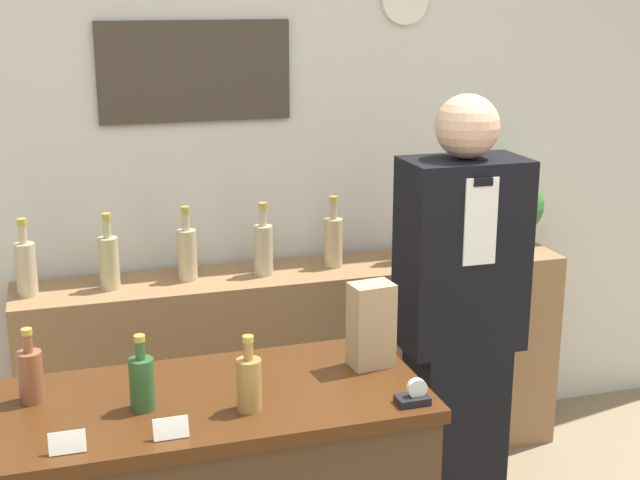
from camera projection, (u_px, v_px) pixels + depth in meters
The scene contains 18 objects.
back_wall at pixel (250, 160), 3.86m from camera, with size 5.20×0.09×2.70m.
back_shelf at pixel (301, 368), 3.93m from camera, with size 2.38×0.37×0.91m.
shopkeeper at pixel (458, 329), 3.28m from camera, with size 0.43×0.27×1.72m.
potted_plant at pixel (516, 213), 4.00m from camera, with size 0.24×0.24×0.34m.
paper_bag at pixel (371, 325), 2.67m from camera, with size 0.14×0.11×0.26m.
tape_dispenser at pixel (414, 396), 2.45m from camera, with size 0.09×0.06×0.07m.
price_card_left at pixel (67, 443), 2.18m from camera, with size 0.09×0.02×0.06m.
price_card_right at pixel (171, 428), 2.26m from camera, with size 0.09×0.02×0.06m.
counter_bottle_0 at pixel (31, 374), 2.45m from camera, with size 0.07×0.07×0.21m.
counter_bottle_1 at pixel (142, 382), 2.40m from camera, with size 0.07×0.07×0.21m.
counter_bottle_2 at pixel (249, 382), 2.40m from camera, with size 0.07×0.07×0.21m.
shelf_bottle_0 at pixel (26, 267), 3.45m from camera, with size 0.08×0.08×0.31m.
shelf_bottle_1 at pixel (109, 261), 3.53m from camera, with size 0.08×0.08×0.31m.
shelf_bottle_2 at pixel (187, 252), 3.64m from camera, with size 0.08×0.08×0.31m.
shelf_bottle_3 at pixel (263, 248), 3.71m from camera, with size 0.08×0.08×0.31m.
shelf_bottle_4 at pixel (333, 240), 3.82m from camera, with size 0.08×0.08×0.31m.
shelf_bottle_5 at pixel (404, 236), 3.89m from camera, with size 0.08×0.08×0.31m.
shelf_bottle_6 at pixel (467, 229), 4.00m from camera, with size 0.08×0.08×0.31m.
Camera 1 is at (-0.83, -1.74, 2.06)m, focal length 50.00 mm.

